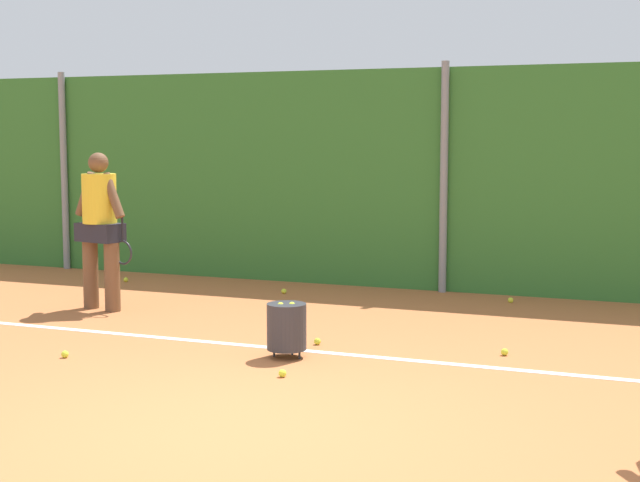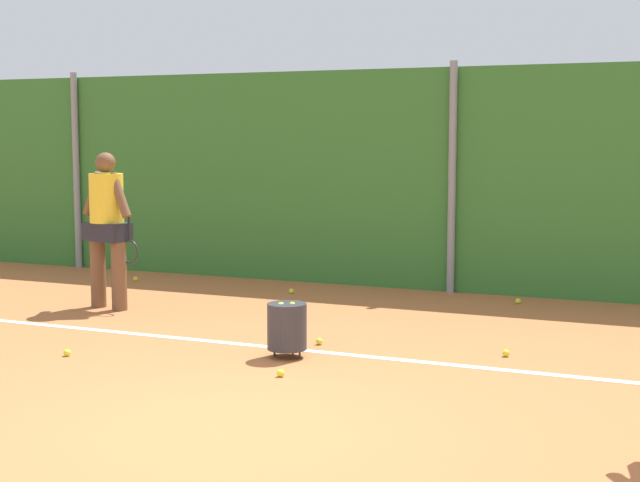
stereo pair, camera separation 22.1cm
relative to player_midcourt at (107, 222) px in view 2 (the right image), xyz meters
The scene contains 14 objects.
ground_plane 3.86m from the player_midcourt, 24.94° to the right, with size 31.02×31.02×0.00m, color #B76638.
hedge_fence_backdrop 4.41m from the player_midcourt, 39.67° to the left, with size 20.16×0.25×2.87m, color #33702D.
fence_post_left 3.61m from the player_midcourt, 132.84° to the left, with size 0.10×0.10×2.94m, color gray.
fence_post_center 4.30m from the player_midcourt, 37.86° to the left, with size 0.10×0.10×2.94m, color gray.
court_baseline_paint 3.69m from the player_midcourt, 17.57° to the right, with size 14.73×0.10×0.01m, color white.
player_midcourt is the anchor object (origin of this frame).
ball_hopper 3.32m from the player_midcourt, 25.22° to the right, with size 0.36×0.36×0.51m.
tennis_ball_3 2.53m from the player_midcourt, 48.94° to the left, with size 0.07×0.07×0.07m, color #CCDB33.
tennis_ball_4 3.88m from the player_midcourt, 32.51° to the right, with size 0.07×0.07×0.07m, color #CCDB33.
tennis_ball_6 4.95m from the player_midcourt, 26.47° to the left, with size 0.07×0.07×0.07m, color #CCDB33.
tennis_ball_8 4.89m from the player_midcourt, ahead, with size 0.07×0.07×0.07m, color #CCDB33.
tennis_ball_9 3.25m from the player_midcourt, 14.71° to the right, with size 0.07×0.07×0.07m, color #CCDB33.
tennis_ball_10 2.25m from the player_midcourt, 115.55° to the left, with size 0.07×0.07×0.07m, color #CCDB33.
tennis_ball_11 2.56m from the player_midcourt, 63.64° to the right, with size 0.07×0.07×0.07m, color #CCDB33.
Camera 2 is at (3.05, -5.51, 2.02)m, focal length 52.28 mm.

